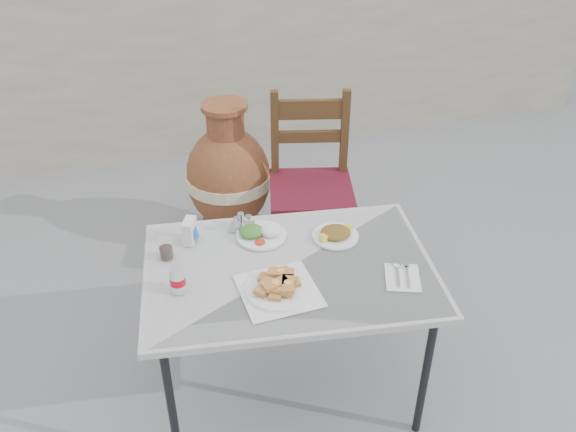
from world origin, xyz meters
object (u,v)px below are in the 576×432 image
object	(u,v)px
pide_plate	(279,286)
terracotta_urn	(229,179)
soda_can	(178,279)
chair	(311,185)
napkin_holder	(190,231)
condiment_caddy	(242,224)
salad_rice_plate	(261,233)
cafe_table	(289,276)
salad_chopped_plate	(336,234)
cola_glass	(166,250)

from	to	relation	value
pide_plate	terracotta_urn	size ratio (longest dim) A/B	0.34
soda_can	chair	size ratio (longest dim) A/B	0.11
napkin_holder	condiment_caddy	distance (m)	0.22
salad_rice_plate	condiment_caddy	xyz separation A→B (m)	(-0.06, 0.08, 0.00)
cafe_table	chair	world-z (taller)	chair
salad_chopped_plate	napkin_holder	xyz separation A→B (m)	(-0.57, 0.13, 0.03)
pide_plate	cafe_table	bearing A→B (deg)	58.85
cafe_table	salad_chopped_plate	xyz separation A→B (m)	(0.23, 0.13, 0.06)
cola_glass	chair	world-z (taller)	chair
condiment_caddy	terracotta_urn	world-z (taller)	terracotta_urn
pide_plate	chair	bearing A→B (deg)	65.67
cola_glass	salad_rice_plate	bearing A→B (deg)	5.13
cola_glass	soda_can	bearing A→B (deg)	-84.89
soda_can	cola_glass	bearing A→B (deg)	95.11
soda_can	cola_glass	size ratio (longest dim) A/B	1.28
cola_glass	napkin_holder	xyz separation A→B (m)	(0.10, 0.08, 0.01)
cafe_table	pide_plate	distance (m)	0.16
chair	soda_can	bearing A→B (deg)	-118.61
soda_can	condiment_caddy	bearing A→B (deg)	46.58
salad_chopped_plate	condiment_caddy	world-z (taller)	condiment_caddy
salad_rice_plate	terracotta_urn	world-z (taller)	terracotta_urn
salad_chopped_plate	cafe_table	bearing A→B (deg)	-150.28
napkin_holder	salad_chopped_plate	bearing A→B (deg)	10.24
pide_plate	condiment_caddy	distance (m)	0.43
cafe_table	soda_can	distance (m)	0.43
pide_plate	napkin_holder	xyz separation A→B (m)	(-0.26, 0.39, 0.02)
salad_rice_plate	salad_chopped_plate	bearing A→B (deg)	-16.47
pide_plate	salad_chopped_plate	distance (m)	0.40
chair	terracotta_urn	size ratio (longest dim) A/B	1.14
cola_glass	napkin_holder	distance (m)	0.13
cafe_table	terracotta_urn	xyz separation A→B (m)	(-0.01, 1.19, -0.23)
pide_plate	chair	distance (m)	1.07
cafe_table	salad_rice_plate	bearing A→B (deg)	104.84
soda_can	salad_chopped_plate	bearing A→B (deg)	13.51
soda_can	napkin_holder	world-z (taller)	soda_can
soda_can	pide_plate	bearing A→B (deg)	-16.48
cola_glass	napkin_holder	size ratio (longest dim) A/B	0.81
chair	salad_chopped_plate	bearing A→B (deg)	-86.36
cafe_table	terracotta_urn	size ratio (longest dim) A/B	1.41
cafe_table	cola_glass	xyz separation A→B (m)	(-0.44, 0.18, 0.08)
pide_plate	terracotta_urn	distance (m)	1.35
cola_glass	terracotta_urn	distance (m)	1.14
pide_plate	terracotta_urn	bearing A→B (deg)	87.08
soda_can	napkin_holder	xyz separation A→B (m)	(0.09, 0.29, -0.00)
salad_rice_plate	terracotta_urn	xyz separation A→B (m)	(0.05, 0.97, -0.30)
salad_chopped_plate	condiment_caddy	distance (m)	0.39
soda_can	condiment_caddy	world-z (taller)	soda_can
pide_plate	condiment_caddy	size ratio (longest dim) A/B	2.40
cafe_table	salad_chopped_plate	bearing A→B (deg)	29.72
soda_can	condiment_caddy	distance (m)	0.44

